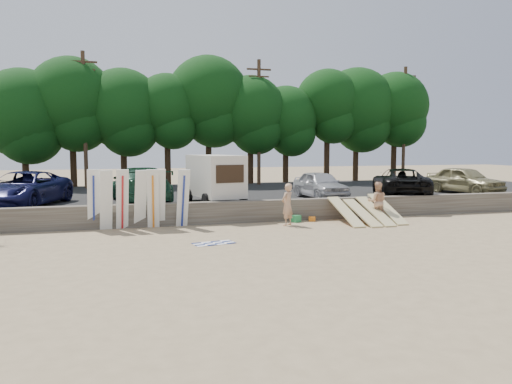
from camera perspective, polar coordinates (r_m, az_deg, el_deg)
ground at (r=21.04m, az=7.33°, el=-4.36°), size 120.00×120.00×0.00m
seawall at (r=23.72m, az=4.49°, el=-2.02°), size 44.00×0.50×1.00m
parking_lot at (r=30.83m, az=-0.38°, el=-0.59°), size 44.00×14.50×0.70m
treeline at (r=37.37m, az=-4.24°, el=9.72°), size 33.44×6.29×9.42m
utility_poles at (r=36.56m, az=0.33°, el=8.30°), size 25.80×0.26×9.00m
box_trailer at (r=24.77m, az=-4.67°, el=1.82°), size 2.62×3.96×2.36m
car_0 at (r=25.70m, az=-25.06°, el=0.33°), size 4.36×6.41×1.63m
car_1 at (r=25.40m, az=-13.08°, el=0.80°), size 3.00×6.29×1.77m
car_2 at (r=26.97m, az=7.35°, el=0.84°), size 1.89×4.39×1.47m
car_3 at (r=29.12m, az=16.16°, el=1.08°), size 4.54×6.18×1.56m
car_4 at (r=31.98m, az=22.74°, el=1.27°), size 2.89×5.00×1.60m
surfboard_upright_0 at (r=21.82m, az=-18.07°, el=-0.84°), size 0.56×0.63×2.56m
surfboard_upright_1 at (r=21.58m, az=-16.75°, el=-0.90°), size 0.59×0.74×2.54m
surfboard_upright_2 at (r=21.65m, az=-15.03°, el=-0.83°), size 0.57×0.70×2.55m
surfboard_upright_3 at (r=21.70m, az=-13.05°, el=-0.81°), size 0.61×0.85×2.51m
surfboard_upright_4 at (r=21.65m, az=-11.68°, el=-0.76°), size 0.55×0.70×2.54m
surfboard_upright_5 at (r=21.77m, az=-10.99°, el=-0.73°), size 0.51×0.71×2.53m
surfboard_upright_6 at (r=21.74m, az=-8.34°, el=-0.72°), size 0.57×0.81×2.52m
surfboard_low_0 at (r=23.06m, az=10.19°, el=-2.21°), size 0.56×2.85×1.07m
surfboard_low_1 at (r=23.26m, az=12.01°, el=-2.32°), size 0.56×2.89×0.96m
surfboard_low_2 at (r=23.57m, az=13.45°, el=-2.14°), size 0.56×2.86×1.05m
surfboard_low_3 at (r=24.14m, az=14.76°, el=-1.86°), size 0.56×2.82×1.16m
beachgoer_a at (r=22.03m, az=3.60°, el=-1.44°), size 0.81×0.76×1.87m
beachgoer_b at (r=23.89m, az=13.67°, el=-1.08°), size 1.09×0.98×1.85m
cooler at (r=23.15m, az=4.60°, el=-3.05°), size 0.47×0.43×0.32m
gear_bag at (r=23.45m, az=6.42°, el=-3.09°), size 0.36×0.33×0.22m
beach_towel at (r=18.17m, az=-4.84°, el=-5.86°), size 1.76×1.76×0.00m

